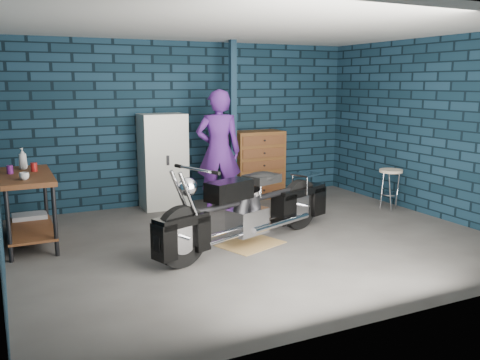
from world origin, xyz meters
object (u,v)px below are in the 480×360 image
(shop_stool, at_px, (390,190))
(storage_bin, at_px, (30,224))
(motorcycle, at_px, (251,202))
(tool_chest, at_px, (258,165))
(workbench, at_px, (29,209))
(person, at_px, (219,151))
(locker, at_px, (163,161))

(shop_stool, bearing_deg, storage_bin, 168.35)
(motorcycle, height_order, tool_chest, tool_chest)
(workbench, height_order, shop_stool, workbench)
(motorcycle, relative_size, storage_bin, 5.67)
(workbench, xyz_separation_m, storage_bin, (0.02, 0.50, -0.32))
(person, distance_m, locker, 0.96)
(tool_chest, height_order, shop_stool, tool_chest)
(workbench, distance_m, person, 2.94)
(person, bearing_deg, workbench, 31.00)
(motorcycle, xyz_separation_m, person, (0.31, 1.76, 0.41))
(person, bearing_deg, locker, -18.84)
(motorcycle, bearing_deg, locker, 79.85)
(storage_bin, xyz_separation_m, shop_stool, (5.32, -1.10, 0.20))
(motorcycle, height_order, storage_bin, motorcycle)
(workbench, relative_size, storage_bin, 3.18)
(locker, distance_m, shop_stool, 3.69)
(tool_chest, bearing_deg, locker, 180.00)
(tool_chest, bearing_deg, motorcycle, -119.17)
(workbench, bearing_deg, tool_chest, 16.47)
(locker, relative_size, shop_stool, 2.31)
(motorcycle, relative_size, person, 1.30)
(person, bearing_deg, storage_bin, 21.05)
(person, xyz_separation_m, locker, (-0.73, 0.59, -0.19))
(motorcycle, bearing_deg, tool_chest, 40.62)
(person, relative_size, storage_bin, 4.37)
(motorcycle, bearing_deg, shop_stool, -7.82)
(person, bearing_deg, shop_stool, 175.48)
(motorcycle, xyz_separation_m, storage_bin, (-2.51, 1.71, -0.41))
(workbench, distance_m, locker, 2.42)
(workbench, relative_size, person, 0.73)
(workbench, height_order, person, person)
(storage_bin, bearing_deg, workbench, -92.29)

